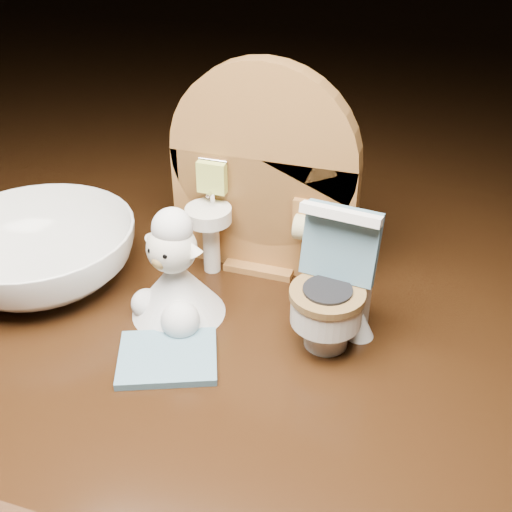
# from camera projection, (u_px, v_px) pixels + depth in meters

# --- Properties ---
(backdrop_panel) EXTENTS (0.13, 0.05, 0.15)m
(backdrop_panel) POSITION_uv_depth(u_px,v_px,m) (262.00, 184.00, 0.44)
(backdrop_panel) COLOR #96622F
(backdrop_panel) RESTS_ON ground
(toy_toilet) EXTENTS (0.05, 0.06, 0.09)m
(toy_toilet) POSITION_uv_depth(u_px,v_px,m) (333.00, 293.00, 0.39)
(toy_toilet) COLOR white
(toy_toilet) RESTS_ON ground
(bath_mat) EXTENTS (0.07, 0.07, 0.00)m
(bath_mat) POSITION_uv_depth(u_px,v_px,m) (168.00, 357.00, 0.38)
(bath_mat) COLOR slate
(bath_mat) RESTS_ON ground
(toilet_brush) EXTENTS (0.02, 0.02, 0.04)m
(toilet_brush) POSITION_uv_depth(u_px,v_px,m) (360.00, 321.00, 0.40)
(toilet_brush) COLOR white
(toilet_brush) RESTS_ON ground
(plush_lamb) EXTENTS (0.06, 0.06, 0.08)m
(plush_lamb) POSITION_uv_depth(u_px,v_px,m) (175.00, 280.00, 0.41)
(plush_lamb) COLOR silver
(plush_lamb) RESTS_ON ground
(ceramic_bowl) EXTENTS (0.17, 0.17, 0.04)m
(ceramic_bowl) POSITION_uv_depth(u_px,v_px,m) (40.00, 253.00, 0.44)
(ceramic_bowl) COLOR white
(ceramic_bowl) RESTS_ON ground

